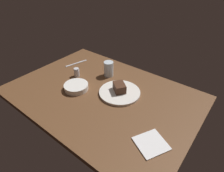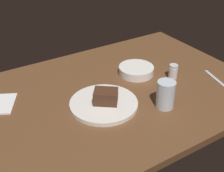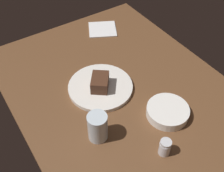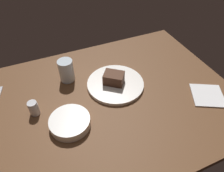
# 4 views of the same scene
# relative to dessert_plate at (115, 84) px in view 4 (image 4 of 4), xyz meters

# --- Properties ---
(dining_table) EXTENTS (1.20, 0.84, 0.03)m
(dining_table) POSITION_rel_dessert_plate_xyz_m (-0.09, -0.07, -0.02)
(dining_table) COLOR brown
(dining_table) RESTS_ON ground
(dessert_plate) EXTENTS (0.27, 0.27, 0.02)m
(dessert_plate) POSITION_rel_dessert_plate_xyz_m (0.00, 0.00, 0.00)
(dessert_plate) COLOR white
(dessert_plate) RESTS_ON dining_table
(chocolate_cake_slice) EXTENTS (0.11, 0.11, 0.05)m
(chocolate_cake_slice) POSITION_rel_dessert_plate_xyz_m (-0.01, 0.01, 0.03)
(chocolate_cake_slice) COLOR #472819
(chocolate_cake_slice) RESTS_ON dessert_plate
(salt_shaker) EXTENTS (0.04, 0.04, 0.06)m
(salt_shaker) POSITION_rel_dessert_plate_xyz_m (-0.38, -0.02, 0.02)
(salt_shaker) COLOR silver
(salt_shaker) RESTS_ON dining_table
(water_glass) EXTENTS (0.07, 0.07, 0.11)m
(water_glass) POSITION_rel_dessert_plate_xyz_m (-0.20, 0.13, 0.05)
(water_glass) COLOR silver
(water_glass) RESTS_ON dining_table
(side_bowl) EXTENTS (0.16, 0.16, 0.04)m
(side_bowl) POSITION_rel_dessert_plate_xyz_m (-0.26, -0.14, 0.01)
(side_bowl) COLOR white
(side_bowl) RESTS_ON dining_table
(folded_napkin) EXTENTS (0.19, 0.19, 0.01)m
(folded_napkin) POSITION_rel_dessert_plate_xyz_m (0.35, -0.23, -0.01)
(folded_napkin) COLOR white
(folded_napkin) RESTS_ON dining_table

